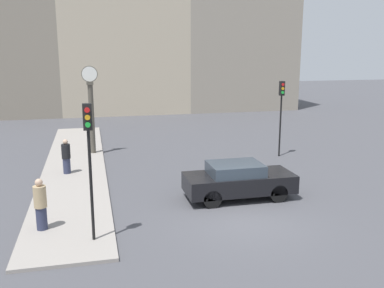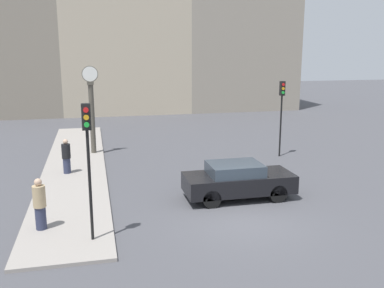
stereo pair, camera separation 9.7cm
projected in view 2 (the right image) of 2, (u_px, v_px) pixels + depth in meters
name	position (u px, v px, depth m)	size (l,w,h in m)	color
ground_plane	(243.00, 220.00, 14.68)	(120.00, 120.00, 0.00)	#47474C
sidewalk_corner	(75.00, 166.00, 21.35)	(2.91, 20.80, 0.11)	gray
building_row	(134.00, 31.00, 38.52)	(29.03, 5.00, 17.62)	gray
sedan_car	(238.00, 180.00, 16.69)	(4.25, 1.76, 1.43)	black
traffic_light_near	(88.00, 145.00, 12.31)	(0.26, 0.24, 4.13)	black
traffic_light_far	(282.00, 103.00, 22.85)	(0.26, 0.24, 4.09)	black
street_clock	(92.00, 110.00, 23.32)	(0.86, 0.36, 4.77)	#4C473D
pedestrian_black_jacket	(66.00, 157.00, 19.70)	(0.40, 0.40, 1.61)	#2D334C
pedestrian_tan_coat	(40.00, 204.00, 13.52)	(0.40, 0.40, 1.68)	#2D334C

